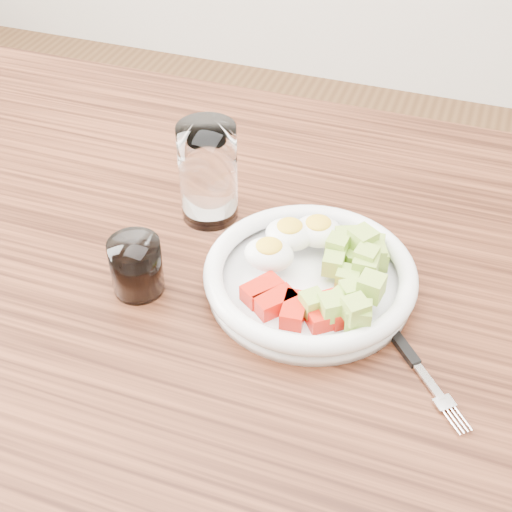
{
  "coord_description": "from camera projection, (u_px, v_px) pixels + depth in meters",
  "views": [
    {
      "loc": [
        0.2,
        -0.59,
        1.35
      ],
      "look_at": [
        -0.01,
        0.01,
        0.8
      ],
      "focal_mm": 50.0,
      "sensor_mm": 36.0,
      "label": 1
    }
  ],
  "objects": [
    {
      "name": "dining_table",
      "position": [
        261.0,
        339.0,
        0.92
      ],
      "size": [
        1.5,
        0.9,
        0.77
      ],
      "color": "brown",
      "rests_on": "ground"
    },
    {
      "name": "bowl",
      "position": [
        312.0,
        273.0,
        0.83
      ],
      "size": [
        0.25,
        0.25,
        0.06
      ],
      "color": "white",
      "rests_on": "dining_table"
    },
    {
      "name": "fork",
      "position": [
        407.0,
        352.0,
        0.76
      ],
      "size": [
        0.13,
        0.14,
        0.01
      ],
      "color": "black",
      "rests_on": "dining_table"
    },
    {
      "name": "water_glass",
      "position": [
        208.0,
        173.0,
        0.91
      ],
      "size": [
        0.07,
        0.07,
        0.13
      ],
      "primitive_type": "cylinder",
      "color": "white",
      "rests_on": "dining_table"
    },
    {
      "name": "coffee_glass",
      "position": [
        136.0,
        267.0,
        0.82
      ],
      "size": [
        0.06,
        0.06,
        0.07
      ],
      "color": "white",
      "rests_on": "dining_table"
    }
  ]
}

